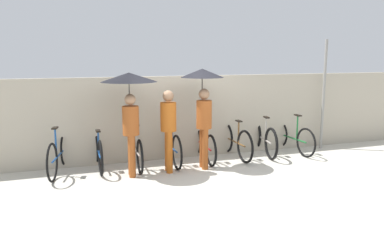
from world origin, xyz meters
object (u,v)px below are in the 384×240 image
object	(u,v)px
parked_bicycle_1	(98,151)
pedestrian_trailing	(203,93)
parked_bicycle_2	(136,149)
parked_bicycle_3	(170,146)
pedestrian_center	(168,125)
parked_bicycle_6	(263,138)
pedestrian_leading	(129,93)
parked_bicycle_7	(292,137)
parked_bicycle_0	(59,154)
parked_bicycle_5	(235,141)
parked_bicycle_4	(203,144)

from	to	relation	value
parked_bicycle_1	pedestrian_trailing	size ratio (longest dim) A/B	0.81
parked_bicycle_2	pedestrian_trailing	size ratio (longest dim) A/B	0.85
parked_bicycle_3	pedestrian_center	xyz separation A→B (m)	(-0.19, -0.61, 0.59)
parked_bicycle_6	parked_bicycle_2	bearing A→B (deg)	100.48
parked_bicycle_3	pedestrian_leading	bearing A→B (deg)	120.43
parked_bicycle_7	pedestrian_trailing	xyz separation A→B (m)	(-2.51, -0.51, 1.21)
parked_bicycle_0	parked_bicycle_3	size ratio (longest dim) A/B	0.99
parked_bicycle_2	parked_bicycle_7	world-z (taller)	same
parked_bicycle_2	parked_bicycle_7	bearing A→B (deg)	-87.75
parked_bicycle_1	parked_bicycle_7	distance (m)	4.63
parked_bicycle_1	parked_bicycle_7	size ratio (longest dim) A/B	0.95
pedestrian_trailing	parked_bicycle_1	bearing A→B (deg)	167.52
parked_bicycle_6	pedestrian_leading	size ratio (longest dim) A/B	0.89
parked_bicycle_6	pedestrian_leading	xyz separation A→B (m)	(-3.26, -0.59, 1.24)
pedestrian_trailing	parked_bicycle_3	bearing A→B (deg)	139.78
pedestrian_leading	pedestrian_trailing	size ratio (longest dim) A/B	0.97
parked_bicycle_0	pedestrian_leading	size ratio (longest dim) A/B	0.89
parked_bicycle_1	parked_bicycle_6	bearing A→B (deg)	-90.74
parked_bicycle_0	parked_bicycle_7	distance (m)	5.40
parked_bicycle_3	pedestrian_leading	size ratio (longest dim) A/B	0.89
parked_bicycle_3	pedestrian_leading	world-z (taller)	pedestrian_leading
parked_bicycle_3	parked_bicycle_7	size ratio (longest dim) A/B	1.02
parked_bicycle_3	parked_bicycle_5	distance (m)	1.54
parked_bicycle_0	parked_bicycle_4	bearing A→B (deg)	-78.08
parked_bicycle_3	pedestrian_leading	xyz separation A→B (m)	(-0.95, -0.56, 1.24)
parked_bicycle_4	pedestrian_leading	distance (m)	2.20
parked_bicycle_0	parked_bicycle_2	xyz separation A→B (m)	(1.54, -0.06, -0.02)
parked_bicycle_4	parked_bicycle_0	bearing A→B (deg)	92.05
pedestrian_trailing	parked_bicycle_2	bearing A→B (deg)	163.54
parked_bicycle_2	parked_bicycle_6	bearing A→B (deg)	-86.58
parked_bicycle_2	pedestrian_leading	world-z (taller)	pedestrian_leading
parked_bicycle_0	pedestrian_center	distance (m)	2.28
parked_bicycle_0	parked_bicycle_7	world-z (taller)	parked_bicycle_7
parked_bicycle_2	parked_bicycle_4	bearing A→B (deg)	-86.33
pedestrian_leading	pedestrian_trailing	distance (m)	1.52
parked_bicycle_2	parked_bicycle_3	bearing A→B (deg)	-83.62
parked_bicycle_2	parked_bicycle_6	size ratio (longest dim) A/B	0.98
parked_bicycle_2	pedestrian_trailing	bearing A→B (deg)	-107.55
parked_bicycle_0	pedestrian_leading	bearing A→B (deg)	-99.97
parked_bicycle_0	parked_bicycle_4	distance (m)	3.08
parked_bicycle_2	parked_bicycle_3	world-z (taller)	parked_bicycle_2
parked_bicycle_2	parked_bicycle_4	world-z (taller)	parked_bicycle_2
parked_bicycle_5	parked_bicycle_6	size ratio (longest dim) A/B	0.97
parked_bicycle_4	parked_bicycle_6	bearing A→B (deg)	-86.25
parked_bicycle_1	parked_bicycle_4	world-z (taller)	parked_bicycle_1
parked_bicycle_3	parked_bicycle_6	size ratio (longest dim) A/B	1.00
parked_bicycle_3	pedestrian_center	size ratio (longest dim) A/B	1.09
parked_bicycle_3	parked_bicycle_0	bearing A→B (deg)	90.21
parked_bicycle_5	pedestrian_trailing	size ratio (longest dim) A/B	0.84
parked_bicycle_1	parked_bicycle_3	bearing A→B (deg)	-92.19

